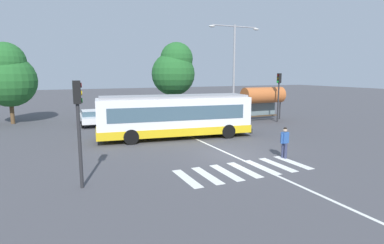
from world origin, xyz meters
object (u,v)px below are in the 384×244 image
object	(u,v)px
twin_arm_street_lamp	(234,62)
background_tree_right	(174,69)
pedestrian_crossing_street	(285,141)
city_transit_bus	(175,116)
bus_stop_shelter	(263,96)
parked_car_teal	(122,114)
parked_car_charcoal	(150,113)
background_tree_left	(8,75)
parked_car_black	(174,111)
traffic_light_near_corner	(78,117)
parked_car_red	(219,109)
parked_car_white	(91,117)
traffic_light_far_corner	(279,89)
parked_car_blue	(199,111)

from	to	relation	value
twin_arm_street_lamp	background_tree_right	distance (m)	9.12
pedestrian_crossing_street	background_tree_right	xyz separation A→B (m)	(1.72, 21.03, 4.04)
city_transit_bus	bus_stop_shelter	bearing A→B (deg)	21.60
parked_car_teal	parked_car_charcoal	bearing A→B (deg)	-6.94
background_tree_left	parked_car_black	bearing A→B (deg)	-12.13
city_transit_bus	background_tree_right	bearing A→B (deg)	68.93
parked_car_teal	background_tree_left	xyz separation A→B (m)	(-9.40, 3.11, 3.64)
parked_car_teal	city_transit_bus	bearing A→B (deg)	-77.69
parked_car_teal	traffic_light_near_corner	bearing A→B (deg)	-107.04
parked_car_red	bus_stop_shelter	distance (m)	5.38
parked_car_charcoal	background_tree_right	distance (m)	7.96
parked_car_black	background_tree_left	bearing A→B (deg)	167.87
parked_car_white	background_tree_right	distance (m)	12.13
parked_car_black	background_tree_left	world-z (taller)	background_tree_left
pedestrian_crossing_street	traffic_light_far_corner	xyz separation A→B (m)	(8.06, 10.31, 2.12)
parked_car_blue	bus_stop_shelter	distance (m)	6.59
city_transit_bus	parked_car_charcoal	world-z (taller)	city_transit_bus
traffic_light_far_corner	background_tree_right	world-z (taller)	background_tree_right
twin_arm_street_lamp	parked_car_red	bearing A→B (deg)	80.20
twin_arm_street_lamp	traffic_light_near_corner	bearing A→B (deg)	-140.08
parked_car_charcoal	parked_car_blue	distance (m)	5.19
parked_car_black	traffic_light_near_corner	world-z (taller)	traffic_light_near_corner
parked_car_teal	parked_car_blue	bearing A→B (deg)	-4.84
parked_car_red	parked_car_teal	bearing A→B (deg)	179.72
bus_stop_shelter	background_tree_left	distance (m)	23.62
parked_car_teal	bus_stop_shelter	world-z (taller)	bus_stop_shelter
parked_car_black	twin_arm_street_lamp	distance (m)	7.71
city_transit_bus	parked_car_white	xyz separation A→B (m)	(-4.80, 8.27, -0.82)
parked_car_red	pedestrian_crossing_street	bearing A→B (deg)	-107.19
parked_car_teal	parked_car_charcoal	size ratio (longest dim) A/B	1.00
traffic_light_near_corner	background_tree_right	world-z (taller)	background_tree_right
parked_car_white	parked_car_black	bearing A→B (deg)	4.19
traffic_light_near_corner	parked_car_black	bearing A→B (deg)	57.71
parked_car_blue	background_tree_left	distance (m)	18.01
parked_car_black	traffic_light_near_corner	distance (m)	19.55
parked_car_blue	twin_arm_street_lamp	xyz separation A→B (m)	(1.98, -3.38, 4.83)
pedestrian_crossing_street	traffic_light_near_corner	world-z (taller)	traffic_light_near_corner
traffic_light_far_corner	background_tree_right	bearing A→B (deg)	120.56
traffic_light_far_corner	twin_arm_street_lamp	world-z (taller)	twin_arm_street_lamp
city_transit_bus	parked_car_blue	size ratio (longest dim) A/B	2.42
parked_car_white	background_tree_left	bearing A→B (deg)	150.10
parked_car_blue	background_tree_right	distance (m)	6.85
twin_arm_street_lamp	background_tree_right	world-z (taller)	twin_arm_street_lamp
city_transit_bus	pedestrian_crossing_street	world-z (taller)	city_transit_bus
traffic_light_near_corner	twin_arm_street_lamp	size ratio (longest dim) A/B	0.48
parked_car_red	bus_stop_shelter	bearing A→B (deg)	-62.88
traffic_light_near_corner	traffic_light_far_corner	distance (m)	21.30
pedestrian_crossing_street	parked_car_teal	size ratio (longest dim) A/B	0.38
traffic_light_near_corner	bus_stop_shelter	size ratio (longest dim) A/B	0.99
parked_car_black	pedestrian_crossing_street	bearing A→B (deg)	-89.53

